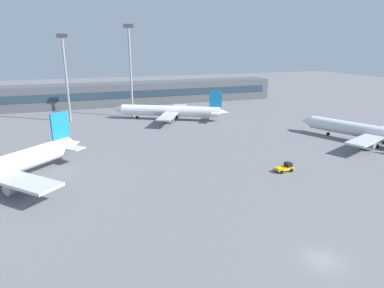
# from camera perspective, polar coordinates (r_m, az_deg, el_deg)

# --- Properties ---
(ground_plane) EXTENTS (400.00, 400.00, 0.00)m
(ground_plane) POSITION_cam_1_polar(r_m,az_deg,el_deg) (74.91, 1.36, -2.06)
(ground_plane) COLOR slate
(terminal_building) EXTENTS (118.42, 12.13, 9.00)m
(terminal_building) POSITION_cam_1_polar(r_m,az_deg,el_deg) (143.55, -9.25, 8.58)
(terminal_building) COLOR #4C5156
(terminal_building) RESTS_ON ground_plane
(airplane_mid) EXTENTS (27.26, 37.92, 9.88)m
(airplane_mid) POSITION_cam_1_polar(r_m,az_deg,el_deg) (94.38, 28.59, 1.72)
(airplane_mid) COLOR silver
(airplane_mid) RESTS_ON ground_plane
(airplane_far) EXTENTS (36.02, 26.15, 9.77)m
(airplane_far) POSITION_cam_1_polar(r_m,az_deg,el_deg) (111.16, -3.91, 5.67)
(airplane_far) COLOR silver
(airplane_far) RESTS_ON ground_plane
(baggage_tug_yellow) EXTENTS (3.71, 2.05, 1.75)m
(baggage_tug_yellow) POSITION_cam_1_polar(r_m,az_deg,el_deg) (68.21, 15.66, -3.90)
(baggage_tug_yellow) COLOR #F2B20C
(baggage_tug_yellow) RESTS_ON ground_plane
(floodlight_tower_west) EXTENTS (3.20, 0.80, 27.27)m
(floodlight_tower_west) POSITION_cam_1_polar(r_m,az_deg,el_deg) (113.72, -20.80, 11.37)
(floodlight_tower_west) COLOR gray
(floodlight_tower_west) RESTS_ON ground_plane
(floodlight_tower_east) EXTENTS (3.20, 0.80, 30.50)m
(floodlight_tower_east) POSITION_cam_1_polar(r_m,az_deg,el_deg) (116.20, -10.49, 13.05)
(floodlight_tower_east) COLOR gray
(floodlight_tower_east) RESTS_ON ground_plane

